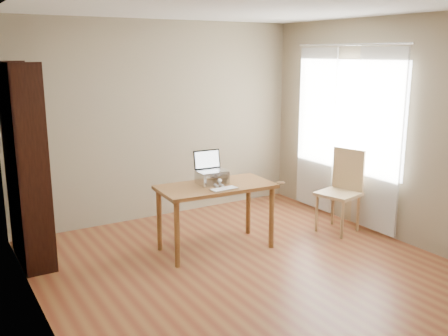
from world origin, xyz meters
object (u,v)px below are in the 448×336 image
desk (216,195)px  cat (212,177)px  keyboard (224,189)px  laptop (210,166)px  bookshelf (27,165)px  chair (343,187)px

desk → cat: cat is taller
keyboard → cat: 0.34m
laptop → cat: 0.12m
keyboard → cat: (0.04, 0.33, 0.06)m
desk → laptop: (0.00, 0.14, 0.30)m
desk → bookshelf: bearing=161.3°
bookshelf → cat: 1.97m
bookshelf → chair: size_ratio=2.06×
cat → chair: bearing=-2.9°
desk → laptop: 0.33m
bookshelf → keyboard: bookshelf is taller
cat → chair: (1.65, -0.40, -0.26)m
desk → cat: size_ratio=2.67×
chair → desk: bearing=155.9°
desk → chair: (1.66, -0.29, -0.09)m
desk → laptop: size_ratio=3.92×
cat → laptop: bearing=135.9°
laptop → cat: bearing=-51.3°
laptop → keyboard: laptop is taller
bookshelf → chair: bookshelf is taller
cat → chair: chair is taller
laptop → keyboard: size_ratio=1.09×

